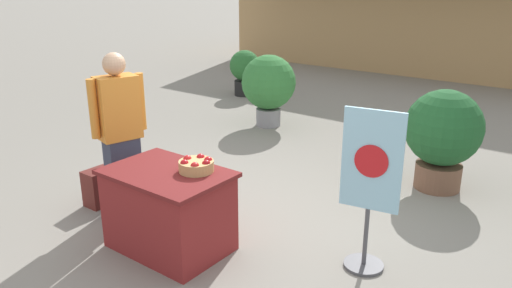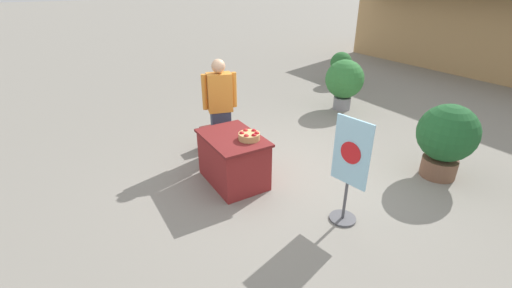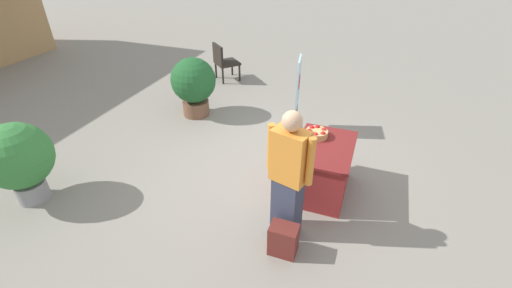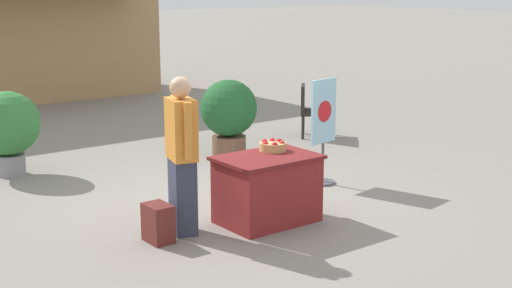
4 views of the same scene
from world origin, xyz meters
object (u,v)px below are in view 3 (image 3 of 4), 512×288
object	(u,v)px
person_visitor	(289,176)
potted_plant_far_right	(194,83)
apple_basket	(317,133)
poster_board	(298,94)
patio_chair	(223,60)
potted_plant_far_left	(18,158)
backpack	(283,240)
display_table	(322,168)

from	to	relation	value
person_visitor	potted_plant_far_right	bearing A→B (deg)	61.90
apple_basket	person_visitor	bearing A→B (deg)	175.51
poster_board	potted_plant_far_right	xyz separation A→B (m)	(-0.06, 2.17, -0.08)
apple_basket	potted_plant_far_right	world-z (taller)	potted_plant_far_right
person_visitor	patio_chair	world-z (taller)	person_visitor
potted_plant_far_left	poster_board	bearing A→B (deg)	-43.20
backpack	potted_plant_far_left	distance (m)	3.77
backpack	poster_board	world-z (taller)	poster_board
poster_board	patio_chair	distance (m)	3.13
patio_chair	potted_plant_far_right	world-z (taller)	potted_plant_far_right
person_visitor	patio_chair	bearing A→B (deg)	48.32
person_visitor	potted_plant_far_left	size ratio (longest dim) A/B	1.43
display_table	potted_plant_far_left	world-z (taller)	potted_plant_far_left
apple_basket	person_visitor	distance (m)	1.21
display_table	backpack	bearing A→B (deg)	171.76
apple_basket	backpack	size ratio (longest dim) A/B	0.77
backpack	potted_plant_far_right	size ratio (longest dim) A/B	0.34
display_table	backpack	size ratio (longest dim) A/B	2.73
backpack	potted_plant_far_left	bearing A→B (deg)	94.97
backpack	potted_plant_far_left	xyz separation A→B (m)	(-0.32, 3.73, 0.52)
person_visitor	backpack	world-z (taller)	person_visitor
person_visitor	patio_chair	distance (m)	5.47
patio_chair	potted_plant_far_left	size ratio (longest dim) A/B	0.77
apple_basket	backpack	bearing A→B (deg)	179.13
display_table	backpack	world-z (taller)	display_table
poster_board	potted_plant_far_left	distance (m)	4.53
person_visitor	poster_board	xyz separation A→B (m)	(2.62, 0.55, -0.12)
poster_board	patio_chair	xyz separation A→B (m)	(1.95, 2.44, -0.25)
patio_chair	display_table	bearing A→B (deg)	-95.72
apple_basket	backpack	xyz separation A→B (m)	(-1.56, 0.02, -0.64)
person_visitor	poster_board	size ratio (longest dim) A/B	1.20
patio_chair	poster_board	bearing A→B (deg)	-86.65
apple_basket	poster_board	distance (m)	1.56
poster_board	potted_plant_far_right	size ratio (longest dim) A/B	1.19
apple_basket	potted_plant_far_right	distance (m)	3.13
patio_chair	potted_plant_far_right	xyz separation A→B (m)	(-2.01, -0.27, 0.18)
display_table	poster_board	distance (m)	1.87
backpack	potted_plant_far_left	world-z (taller)	potted_plant_far_left
patio_chair	potted_plant_far_left	bearing A→B (deg)	-145.17
backpack	patio_chair	distance (m)	5.81
person_visitor	potted_plant_far_left	xyz separation A→B (m)	(-0.68, 3.65, -0.18)
apple_basket	potted_plant_far_left	bearing A→B (deg)	116.71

